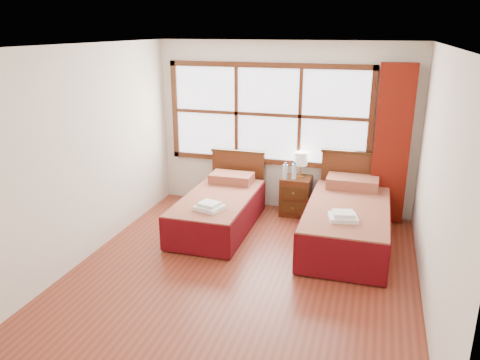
% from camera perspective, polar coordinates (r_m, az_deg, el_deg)
% --- Properties ---
extents(floor, '(4.50, 4.50, 0.00)m').
position_cam_1_polar(floor, '(5.67, 0.36, -11.20)').
color(floor, maroon).
rests_on(floor, ground).
extents(ceiling, '(4.50, 4.50, 0.00)m').
position_cam_1_polar(ceiling, '(4.94, 0.42, 16.09)').
color(ceiling, white).
rests_on(ceiling, wall_back).
extents(wall_back, '(4.00, 0.00, 4.00)m').
position_cam_1_polar(wall_back, '(7.28, 5.37, 6.35)').
color(wall_back, silver).
rests_on(wall_back, floor).
extents(wall_left, '(0.00, 4.50, 4.50)m').
position_cam_1_polar(wall_left, '(6.01, -18.28, 2.98)').
color(wall_left, silver).
rests_on(wall_left, floor).
extents(wall_right, '(0.00, 4.50, 4.50)m').
position_cam_1_polar(wall_right, '(5.01, 22.94, -0.49)').
color(wall_right, silver).
rests_on(wall_right, floor).
extents(window, '(3.16, 0.06, 1.56)m').
position_cam_1_polar(window, '(7.26, 3.40, 7.97)').
color(window, white).
rests_on(window, wall_back).
extents(curtain, '(0.50, 0.16, 2.30)m').
position_cam_1_polar(curtain, '(7.04, 18.00, 4.06)').
color(curtain, maroon).
rests_on(curtain, wall_back).
extents(bed_left, '(0.95, 1.97, 0.92)m').
position_cam_1_polar(bed_left, '(6.77, -2.53, -3.50)').
color(bed_left, '#39200C').
rests_on(bed_left, floor).
extents(bed_right, '(1.07, 2.09, 1.04)m').
position_cam_1_polar(bed_right, '(6.43, 12.96, -4.83)').
color(bed_right, '#39200C').
rests_on(bed_right, floor).
extents(nightstand, '(0.45, 0.44, 0.60)m').
position_cam_1_polar(nightstand, '(7.26, 6.79, -1.94)').
color(nightstand, '#4D2411').
rests_on(nightstand, floor).
extents(towels_left, '(0.40, 0.37, 0.10)m').
position_cam_1_polar(towels_left, '(6.16, -3.76, -3.23)').
color(towels_left, white).
rests_on(towels_left, bed_left).
extents(towels_right, '(0.39, 0.36, 0.10)m').
position_cam_1_polar(towels_right, '(5.81, 12.45, -4.34)').
color(towels_right, white).
rests_on(towels_right, bed_right).
extents(lamp, '(0.20, 0.20, 0.39)m').
position_cam_1_polar(lamp, '(7.12, 7.41, 2.48)').
color(lamp, gold).
rests_on(lamp, nightstand).
extents(bottle_near, '(0.07, 0.07, 0.25)m').
position_cam_1_polar(bottle_near, '(7.06, 5.53, 1.04)').
color(bottle_near, silver).
rests_on(bottle_near, nightstand).
extents(bottle_far, '(0.07, 0.07, 0.26)m').
position_cam_1_polar(bottle_far, '(7.07, 6.62, 1.08)').
color(bottle_far, silver).
rests_on(bottle_far, nightstand).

